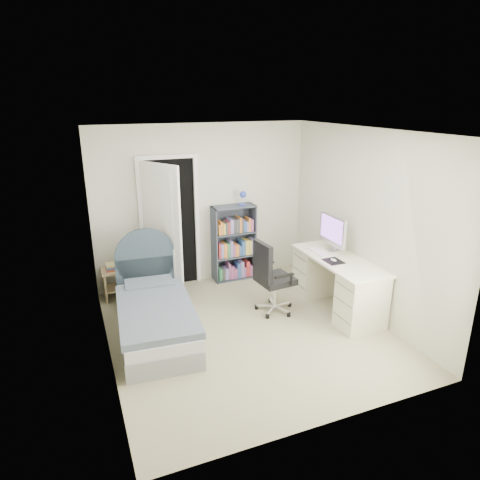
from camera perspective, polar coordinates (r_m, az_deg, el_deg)
name	(u,v)px	position (r m, az deg, el deg)	size (l,w,h in m)	color
room_shell	(248,239)	(5.11, 1.12, 0.20)	(3.50, 3.70, 2.60)	gray
door	(164,227)	(6.40, -10.04, 1.68)	(0.92, 0.74, 2.06)	black
bed	(155,314)	(5.57, -11.29, -9.66)	(1.01, 1.92, 1.14)	gray
nightstand	(114,276)	(6.59, -16.45, -4.58)	(0.37, 0.37, 0.55)	#D5B783
floor_lamp	(161,258)	(6.50, -10.53, -2.40)	(0.20, 0.20, 1.39)	silver
bookcase	(234,246)	(6.95, -0.77, -0.77)	(0.69, 0.30, 1.46)	#3D4653
desk	(337,281)	(6.14, 12.79, -5.41)	(0.62, 1.56, 1.28)	#EDE8C6
office_chair	(270,274)	(5.85, 4.04, -4.57)	(0.54, 0.56, 1.04)	silver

